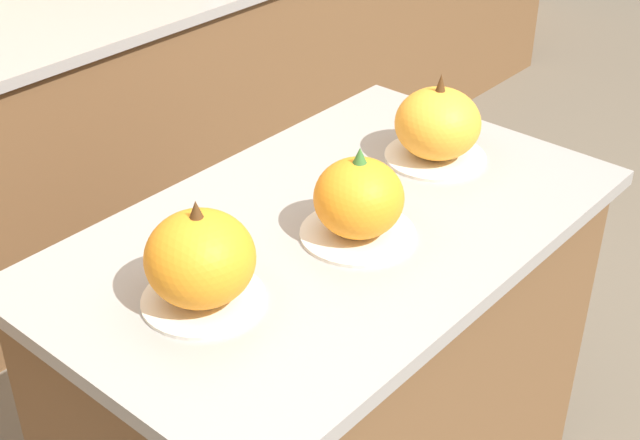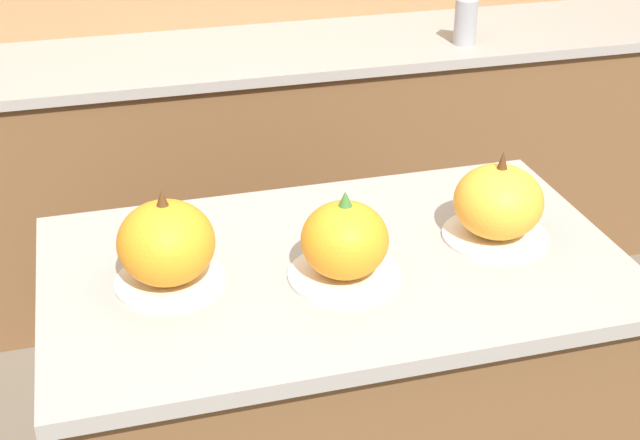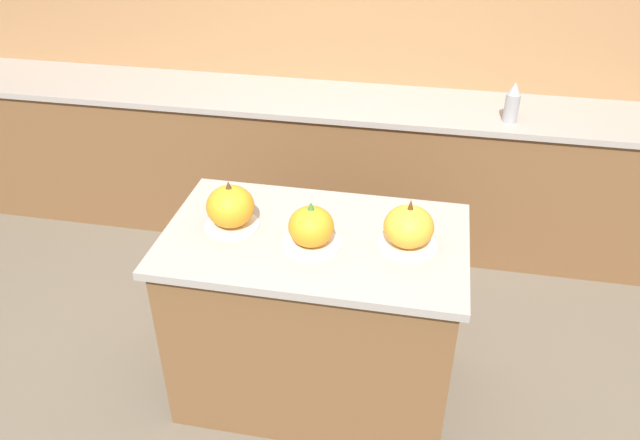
{
  "view_description": "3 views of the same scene",
  "coord_description": "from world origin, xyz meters",
  "views": [
    {
      "loc": [
        -1.2,
        -1.0,
        1.87
      ],
      "look_at": [
        -0.06,
        -0.01,
        0.93
      ],
      "focal_mm": 50.0,
      "sensor_mm": 36.0,
      "label": 1
    },
    {
      "loc": [
        -0.47,
        -1.58,
        1.88
      ],
      "look_at": [
        -0.03,
        0.03,
        0.97
      ],
      "focal_mm": 50.0,
      "sensor_mm": 36.0,
      "label": 2
    },
    {
      "loc": [
        0.43,
        -2.07,
        2.32
      ],
      "look_at": [
        0.01,
        0.05,
        0.93
      ],
      "focal_mm": 35.0,
      "sensor_mm": 36.0,
      "label": 3
    }
  ],
  "objects": [
    {
      "name": "kitchen_island",
      "position": [
        0.0,
        0.0,
        0.44
      ],
      "size": [
        1.25,
        0.75,
        0.88
      ],
      "color": "brown",
      "rests_on": "ground_plane"
    },
    {
      "name": "pumpkin_cake_center",
      "position": [
        -0.0,
        -0.06,
        0.96
      ],
      "size": [
        0.24,
        0.24,
        0.2
      ],
      "color": "silver",
      "rests_on": "kitchen_island"
    },
    {
      "name": "ground_plane",
      "position": [
        0.0,
        0.0,
        0.0
      ],
      "size": [
        12.0,
        12.0,
        0.0
      ],
      "primitive_type": "plane",
      "color": "#665B4C"
    },
    {
      "name": "back_counter",
      "position": [
        0.0,
        1.4,
        0.46
      ],
      "size": [
        6.0,
        0.6,
        0.92
      ],
      "color": "brown",
      "rests_on": "ground_plane"
    },
    {
      "name": "pumpkin_cake_left",
      "position": [
        -0.36,
        0.01,
        0.97
      ],
      "size": [
        0.23,
        0.23,
        0.21
      ],
      "color": "silver",
      "rests_on": "kitchen_island"
    },
    {
      "name": "bottle_tall",
      "position": [
        0.84,
        1.26,
        1.02
      ],
      "size": [
        0.08,
        0.08,
        0.22
      ],
      "color": "#99999E",
      "rests_on": "back_counter"
    },
    {
      "name": "pumpkin_cake_right",
      "position": [
        0.38,
        0.01,
        0.97
      ],
      "size": [
        0.24,
        0.24,
        0.21
      ],
      "color": "silver",
      "rests_on": "kitchen_island"
    },
    {
      "name": "wall_back",
      "position": [
        0.0,
        1.73,
        1.25
      ],
      "size": [
        8.0,
        0.06,
        2.5
      ],
      "color": "#9E7047",
      "rests_on": "ground_plane"
    }
  ]
}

